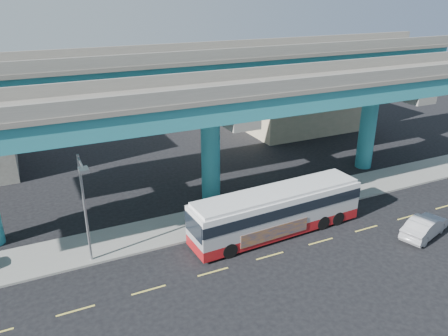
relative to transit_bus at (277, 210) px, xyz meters
name	(u,v)px	position (x,y,z in m)	size (l,w,h in m)	color
ground	(268,253)	(-1.92, -2.07, -1.78)	(120.00, 120.00, 0.00)	black
sidewalk	(230,216)	(-1.92, 3.43, -1.70)	(70.00, 4.00, 0.15)	gray
lane_markings	(270,256)	(-1.92, -2.37, -1.77)	(58.00, 0.12, 0.01)	#D8C64C
viaduct	(209,87)	(-1.92, 7.04, 7.37)	(52.00, 12.40, 11.70)	teal
building_beige	(299,99)	(16.08, 20.92, 1.73)	(14.00, 10.23, 7.00)	tan
transit_bus	(277,210)	(0.00, 0.00, 0.00)	(12.73, 3.31, 3.24)	maroon
sedan	(425,226)	(8.95, -4.79, -1.05)	(4.65, 2.77, 1.45)	#A5A5A9
street_lamp	(84,196)	(-12.32, 1.40, 2.98)	(0.50, 2.33, 7.01)	gray
stop_sign	(268,196)	(0.52, 2.11, -0.02)	(0.66, 0.21, 2.27)	gray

